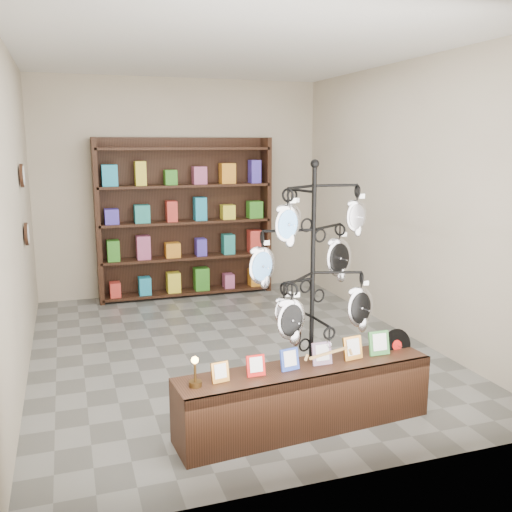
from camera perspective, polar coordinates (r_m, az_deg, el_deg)
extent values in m
plane|color=slate|center=(6.09, -2.45, -9.21)|extent=(5.00, 5.00, 0.00)
plane|color=#C2B49C|center=(8.16, -7.46, 6.76)|extent=(4.00, 0.00, 4.00)
plane|color=#C2B49C|center=(3.43, 9.02, 0.55)|extent=(4.00, 0.00, 4.00)
plane|color=#C2B49C|center=(5.54, -22.94, 3.85)|extent=(0.00, 5.00, 5.00)
plane|color=#C2B49C|center=(6.57, 14.51, 5.42)|extent=(0.00, 5.00, 5.00)
plane|color=white|center=(5.77, -2.72, 19.94)|extent=(5.00, 5.00, 0.00)
cylinder|color=black|center=(4.71, 5.41, -15.44)|extent=(0.49, 0.49, 0.03)
cylinder|color=black|center=(4.37, 5.64, -4.04)|extent=(0.04, 0.04, 1.96)
sphere|color=black|center=(4.22, 5.91, 9.17)|extent=(0.07, 0.07, 0.07)
ellipsoid|color=silver|center=(4.63, 4.00, -7.83)|extent=(0.11, 0.06, 0.21)
cube|color=tan|center=(4.24, 7.30, -9.59)|extent=(0.36, 0.13, 0.04)
cube|color=black|center=(4.44, 4.94, -13.92)|extent=(2.01, 0.57, 0.49)
cube|color=orange|center=(4.06, -3.62, -11.51)|extent=(0.13, 0.06, 0.15)
cube|color=red|center=(4.15, -0.03, -10.91)|extent=(0.14, 0.06, 0.15)
cube|color=#263FA5|center=(4.25, 3.38, -10.29)|extent=(0.15, 0.06, 0.16)
cube|color=#E54C33|center=(4.37, 6.60, -9.67)|extent=(0.16, 0.07, 0.17)
cube|color=orange|center=(4.50, 9.64, -9.05)|extent=(0.17, 0.07, 0.18)
cube|color=#337233|center=(4.63, 12.20, -8.51)|extent=(0.18, 0.07, 0.19)
cylinder|color=black|center=(4.81, 13.90, -8.67)|extent=(0.28, 0.08, 0.27)
cylinder|color=red|center=(4.80, 13.92, -8.68)|extent=(0.09, 0.03, 0.09)
cylinder|color=#493215|center=(4.03, -6.09, -12.58)|extent=(0.09, 0.09, 0.04)
cylinder|color=#493215|center=(4.00, -6.11, -11.51)|extent=(0.02, 0.02, 0.13)
sphere|color=#FFBF59|center=(3.96, -6.14, -10.31)|extent=(0.05, 0.05, 0.05)
cube|color=black|center=(8.14, -7.30, 3.92)|extent=(2.40, 0.04, 2.20)
cube|color=black|center=(7.84, -15.57, 3.32)|extent=(0.06, 0.36, 2.20)
cube|color=black|center=(8.30, 0.95, 4.15)|extent=(0.06, 0.36, 2.20)
cube|color=black|center=(8.19, -6.90, -3.52)|extent=(2.36, 0.36, 0.04)
cube|color=black|center=(8.08, -6.98, -0.09)|extent=(2.36, 0.36, 0.03)
cube|color=black|center=(7.99, -7.07, 3.43)|extent=(2.36, 0.36, 0.04)
cube|color=black|center=(7.94, -7.16, 7.00)|extent=(2.36, 0.36, 0.04)
cube|color=black|center=(7.92, -7.25, 10.61)|extent=(2.36, 0.36, 0.04)
cylinder|color=black|center=(6.31, -22.37, 7.44)|extent=(0.03, 0.24, 0.24)
cylinder|color=black|center=(6.37, -21.96, 2.06)|extent=(0.03, 0.24, 0.24)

